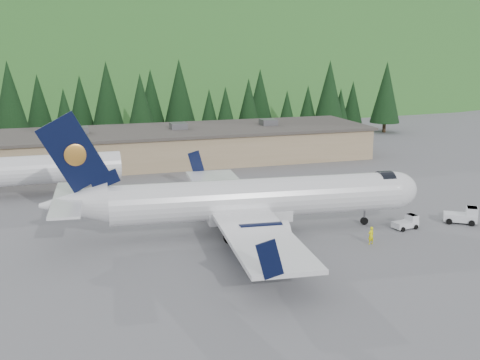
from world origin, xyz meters
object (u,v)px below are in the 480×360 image
object	(u,v)px
second_airliner	(3,171)
ramp_worker	(371,235)
terminal_building	(147,146)
airliner	(247,200)
baggage_tug_a	(407,222)
baggage_tug_b	(463,216)

from	to	relation	value
second_airliner	ramp_worker	bearing A→B (deg)	-40.36
second_airliner	terminal_building	xyz separation A→B (m)	(19.91, 16.00, -0.70)
airliner	baggage_tug_a	bearing A→B (deg)	-7.48
baggage_tug_b	baggage_tug_a	bearing A→B (deg)	-148.08
airliner	baggage_tug_b	xyz separation A→B (m)	(22.58, -3.77, -2.56)
baggage_tug_a	terminal_building	xyz separation A→B (m)	(-19.85, 41.46, 2.01)
baggage_tug_a	ramp_worker	world-z (taller)	ramp_worker
second_airliner	airliner	bearing A→B (deg)	-42.59
terminal_building	ramp_worker	bearing A→B (deg)	-72.77
airliner	baggage_tug_b	size ratio (longest dim) A/B	10.29
second_airliner	baggage_tug_a	distance (m)	47.29
terminal_building	baggage_tug_a	bearing A→B (deg)	-64.42
airliner	terminal_building	distance (m)	38.11
second_airliner	ramp_worker	distance (m)	44.40
airliner	ramp_worker	world-z (taller)	airliner
baggage_tug_a	airliner	bearing A→B (deg)	157.89
airliner	second_airliner	size ratio (longest dim) A/B	1.38
baggage_tug_a	terminal_building	size ratio (longest dim) A/B	0.04
baggage_tug_a	second_airliner	bearing A→B (deg)	137.84
second_airliner	baggage_tug_a	bearing A→B (deg)	-32.63
second_airliner	ramp_worker	size ratio (longest dim) A/B	16.04
baggage_tug_b	terminal_building	size ratio (longest dim) A/B	0.05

